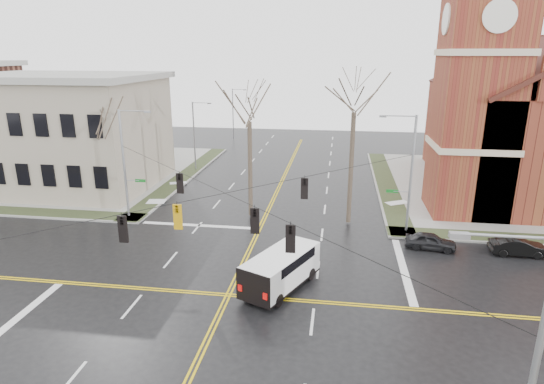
# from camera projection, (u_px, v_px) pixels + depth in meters

# --- Properties ---
(ground) EXTENTS (120.00, 120.00, 0.00)m
(ground) POSITION_uv_depth(u_px,v_px,m) (228.00, 295.00, 26.35)
(ground) COLOR black
(ground) RESTS_ON ground
(sidewalks) EXTENTS (80.00, 80.00, 0.17)m
(sidewalks) POSITION_uv_depth(u_px,v_px,m) (228.00, 294.00, 26.33)
(sidewalks) COLOR gray
(sidewalks) RESTS_ON ground
(road_markings) EXTENTS (100.00, 100.00, 0.01)m
(road_markings) POSITION_uv_depth(u_px,v_px,m) (228.00, 295.00, 26.35)
(road_markings) COLOR gold
(road_markings) RESTS_ON ground
(church) EXTENTS (24.28, 27.48, 27.50)m
(church) POSITION_uv_depth(u_px,v_px,m) (536.00, 107.00, 43.86)
(church) COLOR maroon
(church) RESTS_ON ground
(civic_building_a) EXTENTS (18.00, 14.00, 11.00)m
(civic_building_a) POSITION_uv_depth(u_px,v_px,m) (65.00, 134.00, 46.73)
(civic_building_a) COLOR gray
(civic_building_a) RESTS_ON ground
(signal_pole_ne) EXTENTS (2.75, 0.22, 9.00)m
(signal_pole_ne) POSITION_uv_depth(u_px,v_px,m) (409.00, 171.00, 34.19)
(signal_pole_ne) COLOR gray
(signal_pole_ne) RESTS_ON ground
(signal_pole_nw) EXTENTS (2.75, 0.22, 9.00)m
(signal_pole_nw) POSITION_uv_depth(u_px,v_px,m) (126.00, 161.00, 37.36)
(signal_pole_nw) COLOR gray
(signal_pole_nw) RESTS_ON ground
(signal_pole_se) EXTENTS (2.75, 0.22, 9.00)m
(signal_pole_se) POSITION_uv_depth(u_px,v_px,m) (526.00, 377.00, 12.44)
(signal_pole_se) COLOR gray
(signal_pole_se) RESTS_ON ground
(span_wires) EXTENTS (23.02, 23.02, 0.03)m
(span_wires) POSITION_uv_depth(u_px,v_px,m) (225.00, 193.00, 24.54)
(span_wires) COLOR black
(span_wires) RESTS_ON ground
(traffic_signals) EXTENTS (8.21, 8.26, 1.30)m
(traffic_signals) POSITION_uv_depth(u_px,v_px,m) (222.00, 210.00, 24.12)
(traffic_signals) COLOR black
(traffic_signals) RESTS_ON ground
(streetlight_north_a) EXTENTS (2.30, 0.20, 8.00)m
(streetlight_north_a) POSITION_uv_depth(u_px,v_px,m) (195.00, 133.00, 53.01)
(streetlight_north_a) COLOR gray
(streetlight_north_a) RESTS_ON ground
(streetlight_north_b) EXTENTS (2.30, 0.20, 8.00)m
(streetlight_north_b) POSITION_uv_depth(u_px,v_px,m) (234.00, 112.00, 71.93)
(streetlight_north_b) COLOR gray
(streetlight_north_b) RESTS_ON ground
(cargo_van) EXTENTS (4.45, 6.15, 2.20)m
(cargo_van) POSITION_uv_depth(u_px,v_px,m) (283.00, 266.00, 27.00)
(cargo_van) COLOR white
(cargo_van) RESTS_ON ground
(parked_car_a) EXTENTS (3.68, 1.91, 1.20)m
(parked_car_a) POSITION_uv_depth(u_px,v_px,m) (430.00, 241.00, 32.40)
(parked_car_a) COLOR black
(parked_car_a) RESTS_ON ground
(parked_car_b) EXTENTS (3.78, 1.34, 1.24)m
(parked_car_b) POSITION_uv_depth(u_px,v_px,m) (518.00, 247.00, 31.41)
(parked_car_b) COLOR black
(parked_car_b) RESTS_ON ground
(tree_nw_far) EXTENTS (4.00, 4.00, 10.22)m
(tree_nw_far) POSITION_uv_depth(u_px,v_px,m) (110.00, 126.00, 39.07)
(tree_nw_far) COLOR #3B3225
(tree_nw_far) RESTS_ON ground
(tree_nw_near) EXTENTS (4.00, 4.00, 11.98)m
(tree_nw_near) POSITION_uv_depth(u_px,v_px,m) (249.00, 115.00, 36.46)
(tree_nw_near) COLOR #3B3225
(tree_nw_near) RESTS_ON ground
(tree_ne) EXTENTS (4.00, 4.00, 13.41)m
(tree_ne) POSITION_uv_depth(u_px,v_px,m) (354.00, 105.00, 34.58)
(tree_ne) COLOR #3B3225
(tree_ne) RESTS_ON ground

